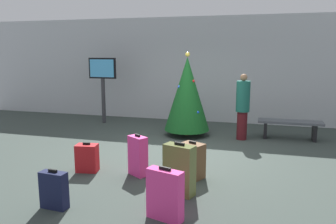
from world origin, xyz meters
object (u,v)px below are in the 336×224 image
suitcase_0 (138,156)px  suitcase_5 (54,190)px  suitcase_4 (192,160)px  waiting_bench (290,125)px  suitcase_1 (165,195)px  holiday_tree (187,94)px  suitcase_2 (179,170)px  flight_info_kiosk (103,78)px  traveller_0 (243,105)px  suitcase_3 (87,158)px

suitcase_0 → suitcase_5: size_ratio=1.32×
suitcase_5 → suitcase_4: bearing=45.4°
waiting_bench → suitcase_1: bearing=-111.8°
holiday_tree → waiting_bench: (2.62, 0.29, -0.75)m
suitcase_1 → suitcase_2: size_ratio=0.87×
suitcase_0 → suitcase_1: bearing=-57.3°
suitcase_0 → suitcase_2: bearing=-33.5°
flight_info_kiosk → suitcase_1: bearing=-56.8°
suitcase_1 → suitcase_0: bearing=122.7°
traveller_0 → suitcase_4: 3.05m
suitcase_3 → suitcase_5: (0.29, -1.46, 0.01)m
suitcase_3 → suitcase_4: (1.95, 0.22, 0.05)m
traveller_0 → suitcase_5: size_ratio=2.90×
flight_info_kiosk → suitcase_5: bearing=-70.6°
traveller_0 → suitcase_1: bearing=-99.5°
suitcase_5 → waiting_bench: bearing=54.4°
waiting_bench → suitcase_2: suitcase_2 is taller
holiday_tree → suitcase_0: size_ratio=2.90×
holiday_tree → suitcase_5: holiday_tree is taller
suitcase_1 → suitcase_3: size_ratio=1.31×
waiting_bench → suitcase_1: size_ratio=2.17×
waiting_bench → suitcase_3: bearing=-137.8°
suitcase_1 → suitcase_3: (-1.90, 1.36, -0.09)m
suitcase_3 → traveller_0: bearing=49.8°
suitcase_5 → holiday_tree: bearing=78.8°
suitcase_0 → traveller_0: bearing=61.4°
suitcase_1 → suitcase_5: (-1.61, -0.11, -0.08)m
suitcase_0 → suitcase_3: size_ratio=1.37×
holiday_tree → waiting_bench: bearing=6.4°
holiday_tree → suitcase_2: size_ratio=2.63×
suitcase_1 → suitcase_2: 0.83m
suitcase_1 → traveller_0: bearing=80.5°
flight_info_kiosk → suitcase_1: (3.56, -5.44, -1.08)m
suitcase_2 → suitcase_4: 0.76m
holiday_tree → suitcase_5: 4.81m
suitcase_0 → waiting_bench: bearing=50.1°
suitcase_4 → suitcase_1: bearing=-91.8°
suitcase_3 → suitcase_1: bearing=-35.6°
suitcase_2 → suitcase_4: suitcase_2 is taller
suitcase_4 → suitcase_2: bearing=-94.2°
flight_info_kiosk → suitcase_3: size_ratio=3.66×
holiday_tree → suitcase_5: (-0.92, -4.64, -0.85)m
traveller_0 → suitcase_4: size_ratio=2.52×
suitcase_0 → suitcase_4: (0.97, 0.15, -0.05)m
suitcase_0 → suitcase_5: suitcase_0 is taller
suitcase_5 → traveller_0: bearing=62.8°
flight_info_kiosk → suitcase_4: (3.62, -3.86, -1.11)m
traveller_0 → suitcase_2: 3.77m
suitcase_4 → holiday_tree: bearing=104.0°
holiday_tree → waiting_bench: holiday_tree is taller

